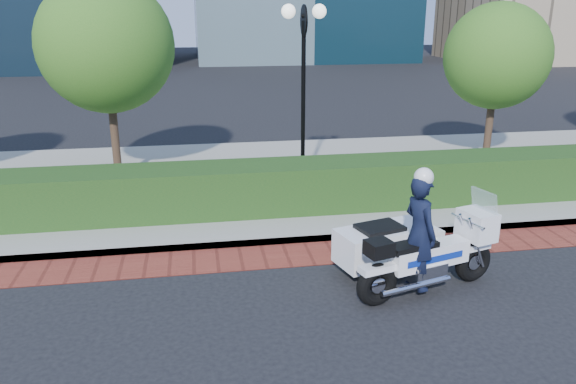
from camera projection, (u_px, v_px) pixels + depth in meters
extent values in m
plane|color=black|center=(303.00, 295.00, 8.75)|extent=(120.00, 120.00, 0.00)
cube|color=maroon|center=(287.00, 255.00, 10.15)|extent=(60.00, 1.00, 0.01)
cube|color=gray|center=(258.00, 180.00, 14.35)|extent=(60.00, 8.00, 0.15)
cube|color=#113415|center=(271.00, 187.00, 11.92)|extent=(18.00, 1.20, 1.00)
cylinder|color=black|center=(303.00, 179.00, 13.69)|extent=(0.30, 0.30, 0.30)
cylinder|color=black|center=(303.00, 103.00, 13.11)|extent=(0.10, 0.10, 3.70)
cylinder|color=black|center=(304.00, 21.00, 12.54)|extent=(0.04, 0.70, 0.70)
sphere|color=white|center=(288.00, 11.00, 12.42)|extent=(0.32, 0.32, 0.32)
sphere|color=white|center=(319.00, 11.00, 12.53)|extent=(0.32, 0.32, 0.32)
cylinder|color=#332319|center=(115.00, 137.00, 13.91)|extent=(0.20, 0.20, 2.17)
sphere|color=#266318|center=(106.00, 45.00, 13.22)|extent=(3.20, 3.20, 3.20)
cylinder|color=#332319|center=(489.00, 128.00, 15.52)|extent=(0.20, 0.20, 1.92)
sphere|color=#266318|center=(497.00, 56.00, 14.91)|extent=(2.80, 2.80, 2.80)
torus|color=black|center=(377.00, 284.00, 8.36)|extent=(0.71, 0.38, 0.68)
torus|color=black|center=(473.00, 262.00, 9.12)|extent=(0.71, 0.38, 0.68)
cube|color=white|center=(428.00, 255.00, 8.65)|extent=(1.38, 0.68, 0.35)
cube|color=silver|center=(424.00, 270.00, 8.71)|extent=(0.66, 0.55, 0.29)
cube|color=white|center=(477.00, 225.00, 8.92)|extent=(0.55, 0.66, 0.47)
cube|color=silver|center=(484.00, 203.00, 8.85)|extent=(0.26, 0.53, 0.41)
cube|color=black|center=(413.00, 246.00, 8.46)|extent=(0.83, 0.51, 0.10)
cube|color=black|center=(379.00, 248.00, 8.18)|extent=(0.44, 0.42, 0.23)
cube|color=white|center=(384.00, 244.00, 9.36)|extent=(1.74, 1.13, 0.57)
cube|color=black|center=(380.00, 228.00, 9.22)|extent=(0.84, 0.69, 0.08)
torus|color=black|center=(362.00, 248.00, 9.82)|extent=(0.54, 0.30, 0.52)
imported|color=black|center=(419.00, 233.00, 8.44)|extent=(0.59, 0.74, 1.78)
sphere|color=white|center=(424.00, 177.00, 8.17)|extent=(0.29, 0.29, 0.29)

